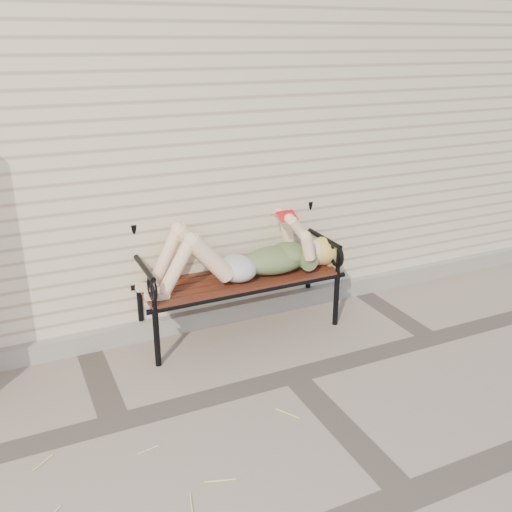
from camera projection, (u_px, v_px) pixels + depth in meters
name	position (u px, v px, depth m)	size (l,w,h in m)	color
ground	(293.00, 376.00, 4.02)	(80.00, 80.00, 0.00)	gray
house_wall	(161.00, 112.00, 6.03)	(8.00, 4.00, 3.00)	beige
foundation_strip	(239.00, 310.00, 4.82)	(8.00, 0.10, 0.15)	gray
garden_bench	(235.00, 255.00, 4.51)	(1.71, 0.68, 1.11)	black
reading_woman	(243.00, 256.00, 4.39)	(1.62, 0.37, 0.51)	#0B454F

